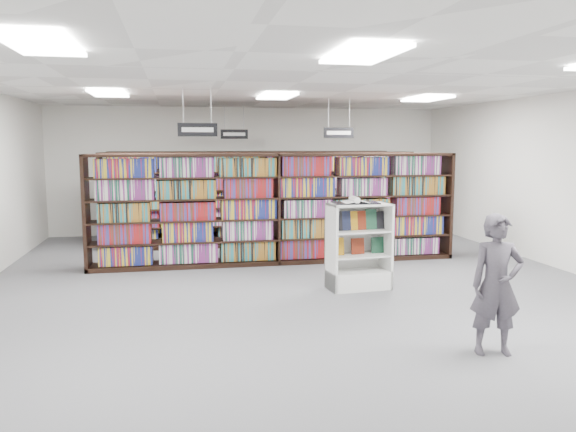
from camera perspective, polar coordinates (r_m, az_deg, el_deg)
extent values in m
plane|color=#57575C|center=(8.96, 1.09, -7.38)|extent=(12.00, 12.00, 0.00)
cube|color=white|center=(8.72, 1.15, 13.41)|extent=(10.00, 12.00, 0.10)
cube|color=white|center=(14.61, -3.86, 4.65)|extent=(10.00, 0.10, 3.20)
cube|color=white|center=(3.15, 24.90, -5.71)|extent=(10.00, 0.10, 3.20)
cube|color=black|center=(10.70, -1.14, 0.75)|extent=(7.00, 0.60, 2.10)
cube|color=maroon|center=(10.70, -1.14, 0.75)|extent=(6.88, 0.42, 1.98)
cube|color=black|center=(12.67, -2.70, 1.76)|extent=(7.00, 0.60, 2.10)
cube|color=maroon|center=(12.67, -2.70, 1.76)|extent=(6.88, 0.42, 1.98)
cube|color=black|center=(14.35, -3.69, 2.40)|extent=(7.00, 0.60, 2.10)
cube|color=maroon|center=(14.35, -3.69, 2.40)|extent=(6.88, 0.42, 1.98)
cylinder|color=#B2B2B7|center=(9.50, -10.62, 11.03)|extent=(0.01, 0.01, 0.58)
cylinder|color=#B2B2B7|center=(9.51, -7.82, 11.08)|extent=(0.01, 0.01, 0.58)
cube|color=black|center=(9.48, -9.17, 8.65)|extent=(0.65, 0.02, 0.22)
cube|color=white|center=(9.47, -9.17, 8.65)|extent=(0.52, 0.00, 0.08)
cylinder|color=#B2B2B7|center=(11.90, 4.13, 10.36)|extent=(0.01, 0.01, 0.58)
cylinder|color=#B2B2B7|center=(12.03, 6.26, 10.30)|extent=(0.01, 0.01, 0.58)
cube|color=black|center=(11.95, 5.18, 8.41)|extent=(0.65, 0.02, 0.22)
cube|color=white|center=(11.94, 5.19, 8.42)|extent=(0.52, 0.00, 0.08)
cylinder|color=#B2B2B7|center=(13.54, -6.47, 9.96)|extent=(0.01, 0.01, 0.58)
cylinder|color=#B2B2B7|center=(13.58, -4.53, 9.97)|extent=(0.01, 0.01, 0.58)
cube|color=black|center=(13.54, -5.48, 8.28)|extent=(0.65, 0.02, 0.22)
cube|color=white|center=(13.53, -5.47, 8.28)|extent=(0.52, 0.00, 0.08)
cube|color=white|center=(5.67, -23.77, 15.71)|extent=(0.60, 1.20, 0.04)
cube|color=white|center=(5.84, 7.62, 15.98)|extent=(0.60, 1.20, 0.04)
cube|color=white|center=(10.58, -17.76, 11.78)|extent=(0.60, 1.20, 0.04)
cube|color=white|center=(10.67, -1.17, 12.07)|extent=(0.60, 1.20, 0.04)
cube|color=white|center=(11.57, 13.94, 11.49)|extent=(0.60, 1.20, 0.04)
cube|color=white|center=(9.01, 7.17, -6.41)|extent=(1.01, 0.58, 0.29)
cube|color=white|center=(8.72, 4.42, -3.25)|extent=(0.09, 0.49, 1.36)
cube|color=white|center=(9.09, 9.90, -2.91)|extent=(0.09, 0.49, 1.36)
cube|color=white|center=(9.10, 6.64, -2.83)|extent=(0.97, 0.12, 1.36)
cube|color=white|center=(8.80, 7.29, 1.17)|extent=(1.01, 0.58, 0.03)
cube|color=white|center=(8.92, 7.21, -4.00)|extent=(0.93, 0.53, 0.02)
cube|color=white|center=(8.85, 7.25, -1.54)|extent=(0.93, 0.53, 0.02)
cube|color=black|center=(8.74, 4.94, -0.58)|extent=(0.20, 0.09, 0.29)
cube|color=#161B36|center=(8.79, 5.83, -0.54)|extent=(0.20, 0.09, 0.29)
cube|color=#C78412|center=(8.85, 6.70, -0.50)|extent=(0.20, 0.09, 0.29)
cube|color=maroon|center=(8.91, 7.56, -0.46)|extent=(0.20, 0.09, 0.29)
cube|color=#19462F|center=(8.97, 8.41, -0.43)|extent=(0.20, 0.09, 0.29)
cube|color=black|center=(9.03, 9.25, -0.39)|extent=(0.20, 0.09, 0.29)
cube|color=#C78412|center=(8.81, 5.04, -3.13)|extent=(0.22, 0.08, 0.27)
cube|color=maroon|center=(8.94, 7.09, -3.01)|extent=(0.22, 0.08, 0.27)
cube|color=#19462F|center=(9.08, 9.09, -2.88)|extent=(0.22, 0.08, 0.27)
cube|color=black|center=(8.82, 6.89, 1.35)|extent=(0.72, 0.45, 0.02)
cube|color=white|center=(8.77, 5.84, 1.40)|extent=(0.33, 0.39, 0.06)
cube|color=white|center=(8.87, 7.92, 1.44)|extent=(0.33, 0.39, 0.08)
cylinder|color=white|center=(8.81, 6.77, 1.69)|extent=(0.12, 0.36, 0.10)
imported|color=#48444E|center=(6.49, 20.43, -6.56)|extent=(0.62, 0.47, 1.54)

